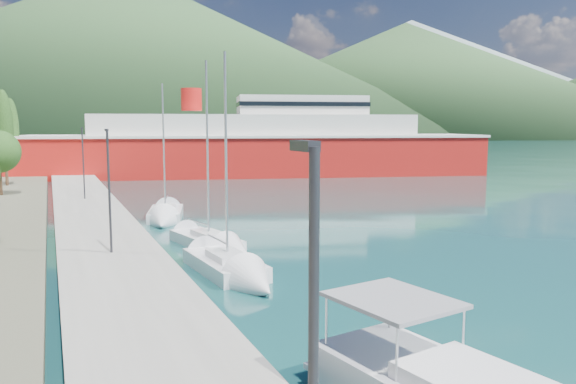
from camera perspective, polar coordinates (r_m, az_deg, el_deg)
name	(u,v)px	position (r m, az deg, el deg)	size (l,w,h in m)	color
ground	(105,157)	(133.94, -18.07, 3.45)	(1400.00, 1400.00, 0.00)	#154546
quay	(95,225)	(39.89, -19.02, -3.15)	(5.00, 88.00, 0.80)	gray
hills_far	(191,62)	(653.38, -9.86, 12.87)	(1480.00, 900.00, 180.00)	gray
hills_near	(216,64)	(403.24, -7.31, 12.73)	(1010.00, 520.00, 115.00)	#2E502A
lamp_posts	(110,187)	(28.33, -17.67, 0.51)	(0.15, 45.59, 6.06)	#2D2D33
sailboat_near	(240,275)	(25.70, -4.88, -8.39)	(3.02, 8.03, 11.29)	silver
sailboat_mid	(222,247)	(31.60, -6.74, -5.58)	(3.70, 8.22, 11.45)	silver
sailboat_far	(164,218)	(41.73, -12.47, -2.63)	(4.20, 7.85, 11.00)	silver
ferry	(257,147)	(80.37, -3.15, 4.54)	(65.75, 29.33, 12.79)	red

